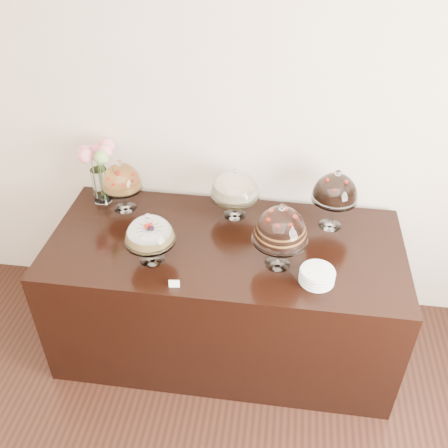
# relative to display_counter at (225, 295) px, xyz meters

# --- Properties ---
(wall_back) EXTENTS (5.00, 0.04, 3.00)m
(wall_back) POSITION_rel_display_counter_xyz_m (-0.07, 0.55, 1.05)
(wall_back) COLOR beige
(wall_back) RESTS_ON ground
(display_counter) EXTENTS (2.20, 1.00, 0.90)m
(display_counter) POSITION_rel_display_counter_xyz_m (0.00, 0.00, 0.00)
(display_counter) COLOR black
(display_counter) RESTS_ON ground
(cake_stand_sugar_sponge) EXTENTS (0.29, 0.29, 0.33)m
(cake_stand_sugar_sponge) POSITION_rel_display_counter_xyz_m (-0.41, -0.22, 0.65)
(cake_stand_sugar_sponge) COLOR white
(cake_stand_sugar_sponge) RESTS_ON display_counter
(cake_stand_choco_layer) EXTENTS (0.32, 0.32, 0.43)m
(cake_stand_choco_layer) POSITION_rel_display_counter_xyz_m (0.33, -0.16, 0.72)
(cake_stand_choco_layer) COLOR white
(cake_stand_choco_layer) RESTS_ON display_counter
(cake_stand_cheesecake) EXTENTS (0.33, 0.33, 0.35)m
(cake_stand_cheesecake) POSITION_rel_display_counter_xyz_m (0.02, 0.30, 0.67)
(cake_stand_cheesecake) COLOR white
(cake_stand_cheesecake) RESTS_ON display_counter
(cake_stand_dark_choco) EXTENTS (0.29, 0.29, 0.41)m
(cake_stand_dark_choco) POSITION_rel_display_counter_xyz_m (0.65, 0.27, 0.72)
(cake_stand_dark_choco) COLOR white
(cake_stand_dark_choco) RESTS_ON display_counter
(cake_stand_fruit_tart) EXTENTS (0.27, 0.27, 0.37)m
(cake_stand_fruit_tart) POSITION_rel_display_counter_xyz_m (-0.72, 0.28, 0.68)
(cake_stand_fruit_tart) COLOR white
(cake_stand_fruit_tart) RESTS_ON display_counter
(flower_vase) EXTENTS (0.24, 0.28, 0.44)m
(flower_vase) POSITION_rel_display_counter_xyz_m (-0.90, 0.35, 0.73)
(flower_vase) COLOR white
(flower_vase) RESTS_ON display_counter
(plate_stack) EXTENTS (0.19, 0.19, 0.08)m
(plate_stack) POSITION_rel_display_counter_xyz_m (0.56, -0.27, 0.49)
(plate_stack) COLOR white
(plate_stack) RESTS_ON display_counter
(price_card_left) EXTENTS (0.06, 0.02, 0.04)m
(price_card_left) POSITION_rel_display_counter_xyz_m (-0.23, -0.43, 0.47)
(price_card_left) COLOR white
(price_card_left) RESTS_ON display_counter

